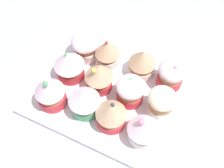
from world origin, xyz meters
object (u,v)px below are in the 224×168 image
at_px(cupcake_5, 131,90).
at_px(cupcake_8, 143,129).
at_px(baking_tray, 112,93).
at_px(cupcake_3, 86,45).
at_px(cupcake_9, 111,114).
at_px(cupcake_4, 162,100).
at_px(cupcake_11, 50,91).
at_px(cupcake_1, 142,62).
at_px(cupcake_6, 98,78).
at_px(cupcake_0, 171,74).
at_px(cupcake_2, 107,53).
at_px(cupcake_10, 84,101).
at_px(cupcake_7, 70,64).

height_order(cupcake_5, cupcake_8, cupcake_8).
relative_size(baking_tray, cupcake_5, 4.99).
distance_m(cupcake_3, cupcake_9, 0.18).
xyz_separation_m(cupcake_4, cupcake_11, (0.21, 0.08, 0.01)).
relative_size(cupcake_1, cupcake_6, 0.93).
xyz_separation_m(cupcake_0, cupcake_5, (0.06, 0.07, -0.00)).
height_order(baking_tray, cupcake_4, cupcake_4).
height_order(cupcake_2, cupcake_10, cupcake_2).
height_order(cupcake_6, cupcake_11, cupcake_11).
distance_m(cupcake_0, cupcake_8, 0.14).
relative_size(baking_tray, cupcake_3, 4.94).
xyz_separation_m(cupcake_5, cupcake_10, (0.07, 0.06, 0.00)).
bearing_deg(cupcake_11, cupcake_5, -151.66).
distance_m(cupcake_2, cupcake_6, 0.07).
distance_m(cupcake_7, cupcake_9, 0.15).
distance_m(cupcake_6, cupcake_7, 0.07).
bearing_deg(cupcake_1, cupcake_11, 47.85).
relative_size(cupcake_1, cupcake_7, 0.95).
bearing_deg(cupcake_5, cupcake_1, -85.87).
xyz_separation_m(cupcake_6, cupcake_7, (0.07, -0.01, -0.00)).
bearing_deg(cupcake_5, cupcake_8, 128.98).
xyz_separation_m(baking_tray, cupcake_4, (-0.11, -0.00, 0.04)).
bearing_deg(cupcake_9, cupcake_10, -2.72).
xyz_separation_m(baking_tray, cupcake_7, (0.10, -0.00, 0.04)).
xyz_separation_m(baking_tray, cupcake_0, (-0.10, -0.07, 0.04)).
bearing_deg(cupcake_8, cupcake_4, -97.93).
height_order(cupcake_4, cupcake_11, cupcake_11).
height_order(baking_tray, cupcake_11, cupcake_11).
bearing_deg(cupcake_2, cupcake_1, -171.27).
bearing_deg(cupcake_9, cupcake_1, -92.68).
distance_m(baking_tray, cupcake_1, 0.09).
xyz_separation_m(cupcake_7, cupcake_8, (-0.20, 0.07, -0.00)).
relative_size(cupcake_7, cupcake_10, 1.12).
bearing_deg(baking_tray, cupcake_1, -115.64).
relative_size(cupcake_9, cupcake_10, 1.09).
relative_size(cupcake_0, cupcake_5, 1.04).
relative_size(baking_tray, cupcake_9, 4.54).
relative_size(cupcake_3, cupcake_6, 0.88).
relative_size(cupcake_5, cupcake_7, 0.89).
bearing_deg(cupcake_2, cupcake_11, 67.04).
xyz_separation_m(cupcake_4, cupcake_10, (0.14, 0.07, -0.00)).
bearing_deg(cupcake_7, cupcake_3, -94.55).
height_order(cupcake_8, cupcake_9, cupcake_9).
relative_size(cupcake_0, cupcake_2, 0.87).
height_order(cupcake_0, cupcake_8, cupcake_8).
height_order(cupcake_1, cupcake_11, cupcake_11).
height_order(cupcake_10, cupcake_11, cupcake_11).
bearing_deg(cupcake_5, cupcake_4, -176.95).
bearing_deg(cupcake_7, cupcake_4, -179.20).
bearing_deg(cupcake_3, cupcake_2, 177.68).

